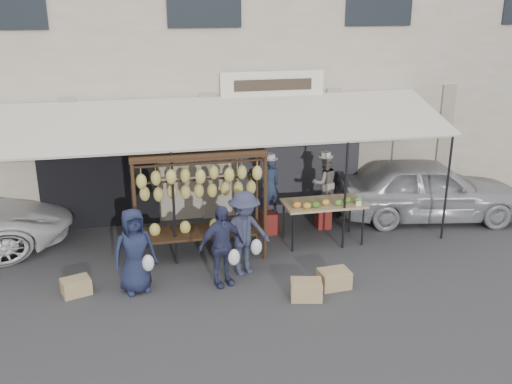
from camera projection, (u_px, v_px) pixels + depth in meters
ground_plane at (236, 285)px, 10.51m from camera, size 90.00×90.00×0.00m
shophouse at (191, 51)px, 15.32m from camera, size 24.00×6.15×7.30m
awning at (215, 123)px, 11.78m from camera, size 10.00×2.35×2.92m
banana_rack at (199, 185)px, 11.12m from camera, size 2.60×0.90×2.24m
produce_table at (324, 204)px, 12.07m from camera, size 1.70×0.90×1.04m
vendor_left at (270, 185)px, 12.49m from camera, size 0.54×0.44×1.28m
vendor_right at (324, 183)px, 12.79m from camera, size 0.68×0.57×1.28m
customer_left at (134, 251)px, 10.07m from camera, size 0.88×0.69×1.57m
customer_mid at (221, 246)px, 10.30m from camera, size 0.98×0.66×1.54m
customer_right at (244, 233)px, 10.70m from camera, size 1.21×0.93×1.66m
stool_left at (270, 223)px, 12.77m from camera, size 0.43×0.43×0.48m
stool_right at (323, 218)px, 13.07m from camera, size 0.32×0.32×0.44m
crate_near_a at (306, 290)px, 10.02m from camera, size 0.62×0.52×0.32m
crate_near_b at (334, 279)px, 10.40m from camera, size 0.58×0.46×0.33m
crate_far at (76, 286)px, 10.16m from camera, size 0.58×0.50×0.29m
sedan at (427, 189)px, 13.48m from camera, size 4.54×2.45×1.47m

